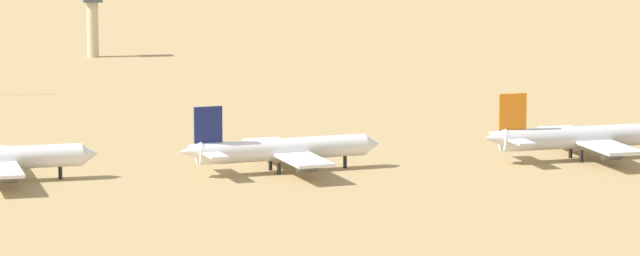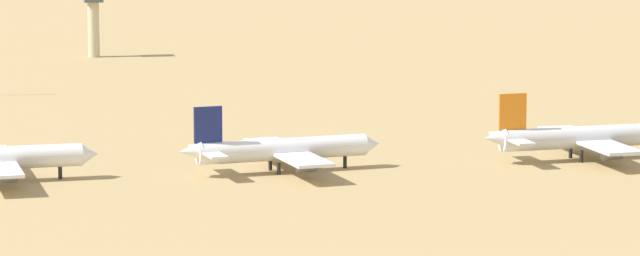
# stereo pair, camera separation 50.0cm
# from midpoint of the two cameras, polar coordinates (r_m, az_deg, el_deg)

# --- Properties ---
(ground) EXTENTS (4000.00, 4000.00, 0.00)m
(ground) POSITION_cam_midpoint_polar(r_m,az_deg,el_deg) (334.96, -0.59, -1.53)
(ground) COLOR tan
(parked_jet_navy_3) EXTENTS (38.45, 32.57, 12.70)m
(parked_jet_navy_3) POSITION_cam_midpoint_polar(r_m,az_deg,el_deg) (340.22, -1.25, -0.66)
(parked_jet_navy_3) COLOR white
(parked_jet_navy_3) RESTS_ON ground
(parked_jet_orange_4) EXTENTS (39.90, 33.55, 13.18)m
(parked_jet_orange_4) POSITION_cam_midpoint_polar(r_m,az_deg,el_deg) (356.54, 7.91, -0.28)
(parked_jet_orange_4) COLOR silver
(parked_jet_orange_4) RESTS_ON ground
(control_tower) EXTENTS (5.20, 5.20, 19.63)m
(control_tower) POSITION_cam_midpoint_polar(r_m,az_deg,el_deg) (524.07, -6.95, 3.44)
(control_tower) COLOR #C6B793
(control_tower) RESTS_ON ground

